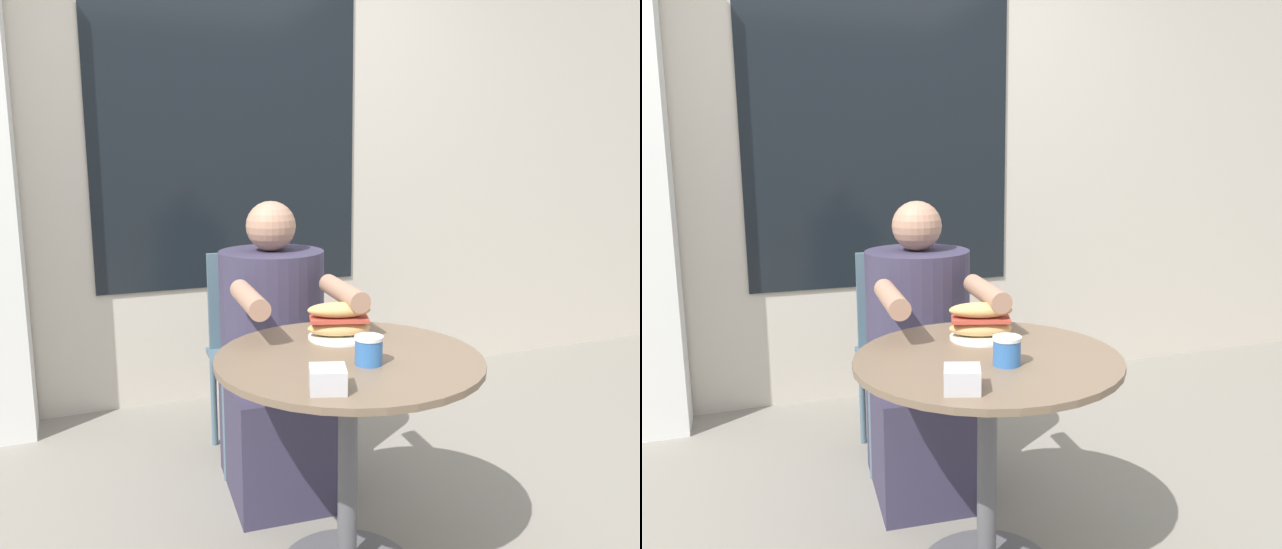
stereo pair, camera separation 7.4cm
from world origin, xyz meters
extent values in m
cube|color=beige|center=(0.00, 1.66, 1.40)|extent=(8.00, 0.08, 2.80)
cube|color=black|center=(0.06, 1.61, 1.48)|extent=(1.38, 0.01, 1.75)
cylinder|color=brown|center=(0.00, 0.00, 0.70)|extent=(0.78, 0.78, 0.02)
cylinder|color=#515156|center=(0.00, 0.00, 0.35)|extent=(0.06, 0.06, 0.67)
cube|color=slate|center=(-0.03, 0.86, 0.44)|extent=(0.41, 0.41, 0.02)
cube|color=slate|center=(-0.02, 1.03, 0.66)|extent=(0.35, 0.06, 0.42)
cylinder|color=slate|center=(0.12, 0.68, 0.21)|extent=(0.03, 0.03, 0.43)
cylinder|color=slate|center=(-0.21, 0.70, 0.21)|extent=(0.03, 0.03, 0.43)
cylinder|color=slate|center=(0.15, 1.01, 0.21)|extent=(0.03, 0.03, 0.43)
cylinder|color=slate|center=(-0.18, 1.03, 0.21)|extent=(0.03, 0.03, 0.43)
cube|color=#38334C|center=(-0.04, 0.56, 0.23)|extent=(0.41, 0.52, 0.45)
cylinder|color=#38334C|center=(-0.03, 0.64, 0.69)|extent=(0.40, 0.40, 0.48)
sphere|color=tan|center=(-0.03, 0.64, 1.02)|extent=(0.19, 0.19, 0.19)
cylinder|color=tan|center=(0.10, 0.27, 0.83)|extent=(0.09, 0.32, 0.07)
cylinder|color=tan|center=(-0.21, 0.29, 0.83)|extent=(0.09, 0.32, 0.07)
cylinder|color=white|center=(0.04, 0.17, 0.71)|extent=(0.20, 0.20, 0.01)
ellipsoid|color=tan|center=(0.04, 0.17, 0.74)|extent=(0.21, 0.13, 0.05)
cube|color=#B74233|center=(0.04, 0.17, 0.77)|extent=(0.20, 0.13, 0.01)
ellipsoid|color=tan|center=(0.04, 0.17, 0.80)|extent=(0.21, 0.13, 0.05)
cylinder|color=#336BB7|center=(0.02, -0.09, 0.75)|extent=(0.08, 0.08, 0.07)
cylinder|color=white|center=(0.02, -0.09, 0.79)|extent=(0.08, 0.08, 0.01)
cube|color=silver|center=(-0.16, -0.23, 0.74)|extent=(0.11, 0.11, 0.06)
camera|label=1|loc=(-0.72, -1.58, 1.28)|focal=35.00mm
camera|label=2|loc=(-0.65, -1.60, 1.28)|focal=35.00mm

